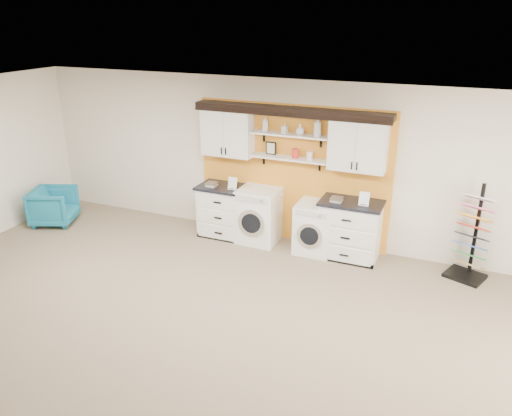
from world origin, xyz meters
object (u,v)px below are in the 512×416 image
at_px(washer, 259,215).
at_px(dryer, 315,227).
at_px(base_cabinet_left, 226,211).
at_px(armchair, 54,206).
at_px(sample_rack, 470,248).
at_px(base_cabinet_right, 350,230).

bearing_deg(washer, dryer, -0.00).
distance_m(base_cabinet_left, armchair, 3.36).
xyz_separation_m(washer, sample_rack, (3.43, 0.03, 0.01)).
bearing_deg(sample_rack, base_cabinet_right, -158.39).
relative_size(base_cabinet_left, sample_rack, 0.64).
height_order(dryer, armchair, dryer).
bearing_deg(dryer, armchair, -170.73).
bearing_deg(dryer, base_cabinet_left, 179.88).
distance_m(base_cabinet_right, sample_rack, 1.82).
bearing_deg(dryer, washer, 180.00).
distance_m(base_cabinet_left, dryer, 1.68).
xyz_separation_m(base_cabinet_left, washer, (0.65, -0.00, 0.02)).
relative_size(base_cabinet_right, sample_rack, 0.68).
bearing_deg(base_cabinet_left, base_cabinet_right, -0.00).
xyz_separation_m(washer, dryer, (1.03, -0.00, -0.05)).
xyz_separation_m(base_cabinet_left, sample_rack, (4.08, 0.03, 0.02)).
xyz_separation_m(base_cabinet_left, base_cabinet_right, (2.26, -0.00, 0.02)).
bearing_deg(base_cabinet_right, armchair, -171.65).
bearing_deg(base_cabinet_left, dryer, -0.12).
height_order(washer, sample_rack, sample_rack).
relative_size(washer, armchair, 1.26).
height_order(base_cabinet_left, washer, washer).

